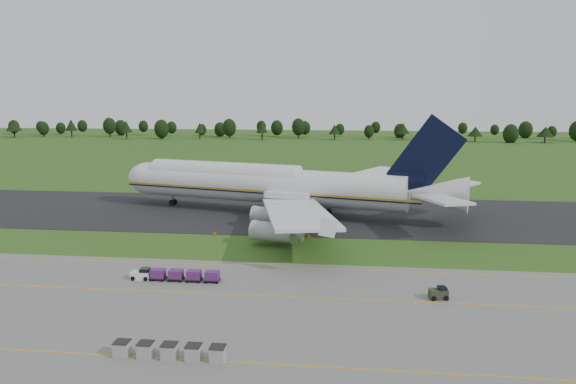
# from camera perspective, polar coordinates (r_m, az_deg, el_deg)

# --- Properties ---
(ground) EXTENTS (600.00, 600.00, 0.00)m
(ground) POSITION_cam_1_polar(r_m,az_deg,el_deg) (93.62, -1.12, -5.79)
(ground) COLOR #2C5118
(ground) RESTS_ON ground
(apron) EXTENTS (300.00, 52.00, 0.06)m
(apron) POSITION_cam_1_polar(r_m,az_deg,el_deg) (62.06, -5.47, -14.29)
(apron) COLOR slate
(apron) RESTS_ON ground
(taxiway) EXTENTS (300.00, 40.00, 0.08)m
(taxiway) POSITION_cam_1_polar(r_m,az_deg,el_deg) (120.60, 0.67, -2.16)
(taxiway) COLOR black
(taxiway) RESTS_ON ground
(apron_markings) EXTENTS (300.00, 30.20, 0.01)m
(apron_markings) POSITION_cam_1_polar(r_m,az_deg,el_deg) (68.37, -4.22, -11.87)
(apron_markings) COLOR #CB9D0B
(apron_markings) RESTS_ON apron
(tree_line) EXTENTS (524.31, 21.84, 11.79)m
(tree_line) POSITION_cam_1_polar(r_m,az_deg,el_deg) (309.74, 3.62, 6.44)
(tree_line) COLOR black
(tree_line) RESTS_ON ground
(aircraft) EXTENTS (77.34, 72.92, 21.65)m
(aircraft) POSITION_cam_1_polar(r_m,az_deg,el_deg) (119.57, -1.47, 0.73)
(aircraft) COLOR silver
(aircraft) RESTS_ON ground
(baggage_train) EXTENTS (12.44, 1.59, 1.53)m
(baggage_train) POSITION_cam_1_polar(r_m,az_deg,el_deg) (79.50, -11.52, -8.25)
(baggage_train) COLOR white
(baggage_train) RESTS_ON apron
(utility_cart) EXTENTS (2.44, 1.71, 1.23)m
(utility_cart) POSITION_cam_1_polar(r_m,az_deg,el_deg) (73.89, 15.03, -10.00)
(utility_cart) COLOR #2E3223
(utility_cart) RESTS_ON apron
(uld_row) EXTENTS (11.11, 1.51, 1.49)m
(uld_row) POSITION_cam_1_polar(r_m,az_deg,el_deg) (57.83, -11.95, -15.52)
(uld_row) COLOR #989898
(uld_row) RESTS_ON apron
(edge_markers) EXTENTS (17.68, 0.30, 0.60)m
(edge_markers) POSITION_cam_1_polar(r_m,az_deg,el_deg) (101.27, -2.72, -4.42)
(edge_markers) COLOR #E05207
(edge_markers) RESTS_ON ground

